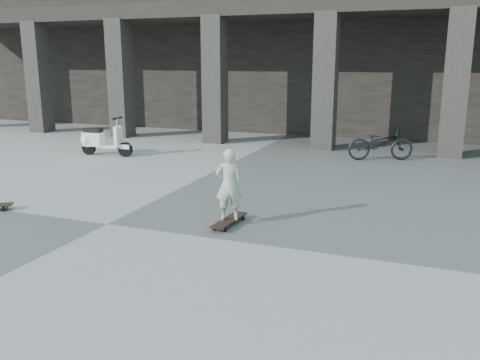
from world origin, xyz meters
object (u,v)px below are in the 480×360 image
(longboard, at_px, (229,221))
(scooter, at_px, (98,140))
(bicycle, at_px, (381,143))
(child, at_px, (229,185))

(longboard, relative_size, scooter, 0.62)
(bicycle, bearing_deg, longboard, 143.96)
(longboard, relative_size, bicycle, 0.56)
(scooter, bearing_deg, child, -42.85)
(bicycle, bearing_deg, child, 143.96)
(scooter, relative_size, bicycle, 0.90)
(longboard, xyz_separation_m, bicycle, (1.70, 6.62, 0.38))
(longboard, height_order, scooter, scooter)
(child, distance_m, scooter, 7.39)
(child, relative_size, bicycle, 0.67)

